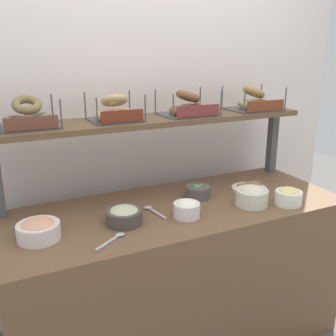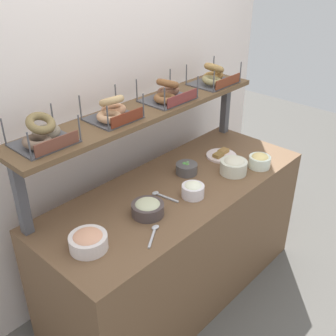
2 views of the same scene
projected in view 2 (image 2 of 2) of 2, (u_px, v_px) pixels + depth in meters
The scene contains 19 objects.
ground_plane at pixel (176, 289), 2.87m from camera, with size 8.00×8.00×0.00m, color #595651.
back_wall at pixel (114, 109), 2.61m from camera, with size 3.00×0.06×2.40m, color white.
deli_counter at pixel (177, 242), 2.66m from camera, with size 1.80×0.70×0.85m, color brown.
shelf_riser_left at pixel (21, 199), 1.98m from camera, with size 0.05×0.05×0.40m, color #4C4C51.
shelf_riser_right at pixel (225, 107), 3.05m from camera, with size 0.05×0.05×0.40m, color #4C4C51.
upper_shelf at pixel (144, 110), 2.41m from camera, with size 1.76×0.32×0.03m, color brown.
bowl_veggie_mix at pixel (187, 168), 2.58m from camera, with size 0.14×0.14×0.07m.
bowl_egg_salad at pixel (260, 161), 2.64m from camera, with size 0.14×0.14×0.09m.
bowl_tuna_salad at pixel (148, 208), 2.19m from camera, with size 0.18×0.18×0.08m.
bowl_cream_cheese at pixel (193, 190), 2.34m from camera, with size 0.13×0.13×0.09m.
bowl_potato_salad at pixel (234, 166), 2.57m from camera, with size 0.17×0.17×0.11m.
bowl_lox_spread at pixel (88, 241), 1.94m from camera, with size 0.19×0.19×0.09m.
serving_plate_white at pixel (221, 155), 2.78m from camera, with size 0.21×0.21×0.04m.
serving_spoon_near_plate at pixel (161, 195), 2.36m from camera, with size 0.05×0.18×0.01m.
serving_spoon_by_edge at pixel (154, 232), 2.06m from camera, with size 0.16×0.11×0.01m.
bagel_basket_poppy at pixel (43, 135), 1.96m from camera, with size 0.28×0.24×0.16m.
bagel_basket_sesame at pixel (112, 111), 2.23m from camera, with size 0.28×0.25×0.15m.
bagel_basket_cinnamon_raisin at pixel (168, 93), 2.50m from camera, with size 0.31×0.24×0.15m.
bagel_basket_everything at pixel (214, 77), 2.78m from camera, with size 0.31×0.26×0.16m.
Camera 2 is at (-1.57, -1.37, 2.15)m, focal length 43.73 mm.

